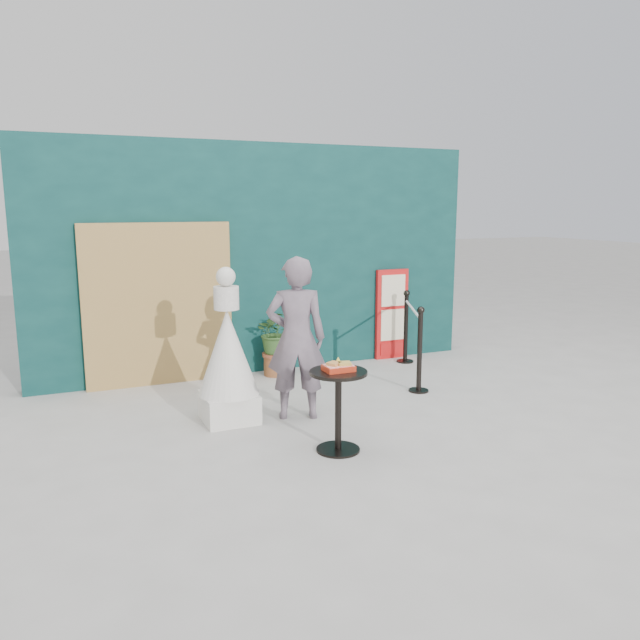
# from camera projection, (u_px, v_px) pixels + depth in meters

# --- Properties ---
(ground) EXTENTS (60.00, 60.00, 0.00)m
(ground) POSITION_uv_depth(u_px,v_px,m) (372.00, 448.00, 5.73)
(ground) COLOR #ADAAA5
(ground) RESTS_ON ground
(back_wall) EXTENTS (6.00, 0.30, 3.00)m
(back_wall) POSITION_uv_depth(u_px,v_px,m) (261.00, 259.00, 8.29)
(back_wall) COLOR #0A2F2F
(back_wall) RESTS_ON ground
(bamboo_fence) EXTENTS (1.80, 0.08, 2.00)m
(bamboo_fence) POSITION_uv_depth(u_px,v_px,m) (159.00, 305.00, 7.64)
(bamboo_fence) COLOR tan
(bamboo_fence) RESTS_ON ground
(woman) EXTENTS (0.71, 0.58, 1.70)m
(woman) POSITION_uv_depth(u_px,v_px,m) (296.00, 338.00, 6.43)
(woman) COLOR slate
(woman) RESTS_ON ground
(menu_board) EXTENTS (0.50, 0.07, 1.30)m
(menu_board) POSITION_uv_depth(u_px,v_px,m) (392.00, 314.00, 9.02)
(menu_board) COLOR red
(menu_board) RESTS_ON ground
(statue) EXTENTS (0.62, 0.62, 1.60)m
(statue) POSITION_uv_depth(u_px,v_px,m) (228.00, 359.00, 6.35)
(statue) COLOR silver
(statue) RESTS_ON ground
(cafe_table) EXTENTS (0.52, 0.52, 0.75)m
(cafe_table) POSITION_uv_depth(u_px,v_px,m) (338.00, 398.00, 5.59)
(cafe_table) COLOR black
(cafe_table) RESTS_ON ground
(food_basket) EXTENTS (0.26, 0.19, 0.11)m
(food_basket) POSITION_uv_depth(u_px,v_px,m) (339.00, 367.00, 5.54)
(food_basket) COLOR red
(food_basket) RESTS_ON cafe_table
(planter) EXTENTS (0.51, 0.44, 0.86)m
(planter) POSITION_uv_depth(u_px,v_px,m) (275.00, 338.00, 8.12)
(planter) COLOR brown
(planter) RESTS_ON ground
(stanchion_barrier) EXTENTS (0.84, 1.54, 1.03)m
(stanchion_barrier) POSITION_uv_depth(u_px,v_px,m) (412.00, 339.00, 8.11)
(stanchion_barrier) COLOR black
(stanchion_barrier) RESTS_ON ground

